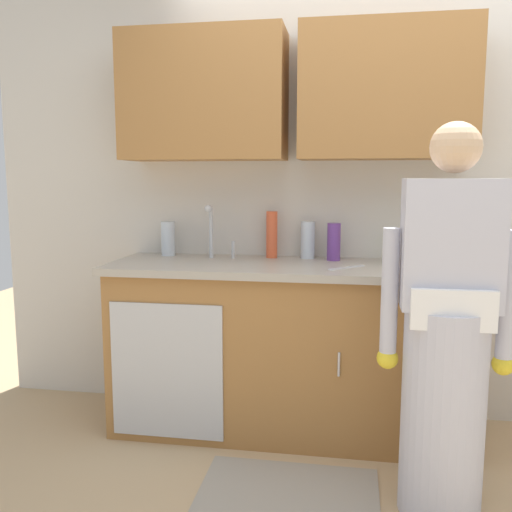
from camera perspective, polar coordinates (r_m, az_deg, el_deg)
ground_plane at (r=2.67m, az=14.31°, el=-23.95°), size 9.00×9.00×0.00m
kitchen_wall_with_uppers at (r=3.25m, az=11.36°, el=9.18°), size 4.80×0.44×2.70m
counter_cabinet at (r=3.12m, az=3.24°, el=-9.73°), size 1.90×0.62×0.90m
countertop at (r=3.01m, az=3.37°, el=-1.18°), size 1.96×0.66×0.04m
sink at (r=3.09m, az=-4.56°, el=-0.84°), size 0.50×0.36×0.35m
person_at_sink at (r=2.43m, az=18.90°, el=-9.40°), size 0.55×0.34×1.62m
floor_mat at (r=2.71m, az=3.36°, el=-23.02°), size 0.80×0.50×0.01m
bottle_soap at (r=3.22m, az=1.63°, el=2.21°), size 0.06×0.06×0.27m
bottle_water_short at (r=3.15m, az=8.00°, el=1.45°), size 0.08×0.08×0.21m
bottle_water_tall at (r=3.21m, az=5.34°, el=1.65°), size 0.08×0.08×0.21m
bottle_dish_liquid at (r=3.25m, az=18.89°, el=1.32°), size 0.07×0.07×0.21m
bottle_cleaner_spray at (r=3.35m, az=-9.02°, el=1.78°), size 0.08×0.08×0.20m
cup_by_sink at (r=2.93m, az=21.20°, el=-0.69°), size 0.08×0.08×0.09m
knife_on_counter at (r=2.90m, az=9.32°, el=-1.17°), size 0.18×0.19×0.01m
sponge at (r=3.16m, az=14.03°, el=-0.33°), size 0.11×0.07×0.03m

